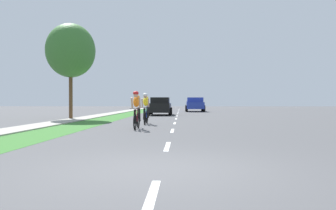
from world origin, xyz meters
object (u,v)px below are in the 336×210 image
cyclist_trailing (146,108)px  pickup_blue (195,105)px  cyclist_lead (137,110)px  sedan_black (160,106)px  street_tree_near (71,51)px

cyclist_trailing → pickup_blue: (3.39, 22.47, 0.02)m
cyclist_lead → pickup_blue: bearing=82.3°
cyclist_lead → sedan_black: (0.04, 15.09, -0.04)m
sedan_black → street_tree_near: (-5.46, -7.13, 3.73)m
cyclist_trailing → sedan_black: (-0.02, 11.95, -0.04)m
cyclist_lead → pickup_blue: (3.44, 25.61, 0.02)m
cyclist_trailing → pickup_blue: bearing=81.4°
cyclist_lead → street_tree_near: bearing=124.3°
cyclist_lead → sedan_black: cyclist_lead is taller
sedan_black → street_tree_near: bearing=-127.5°
sedan_black → street_tree_near: size_ratio=0.68×
pickup_blue → cyclist_trailing: bearing=-98.6°
cyclist_lead → cyclist_trailing: bearing=89.0°
cyclist_trailing → pickup_blue: pickup_blue is taller
cyclist_lead → street_tree_near: (-5.43, 7.96, 3.69)m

